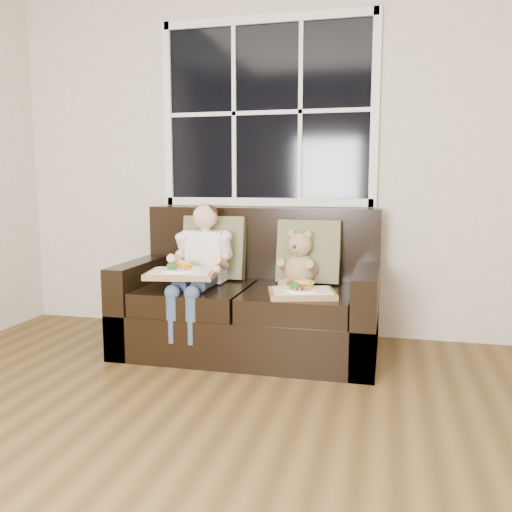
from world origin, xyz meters
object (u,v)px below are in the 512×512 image
(child, at_px, (201,258))
(teddy_bear, at_px, (300,263))
(tray_right, at_px, (302,291))
(loveseat, at_px, (252,304))
(tray_left, at_px, (182,272))

(child, bearing_deg, teddy_bear, 14.23)
(child, height_order, tray_right, child)
(loveseat, xyz_separation_m, tray_right, (0.39, -0.30, 0.17))
(loveseat, height_order, tray_left, loveseat)
(loveseat, bearing_deg, child, -159.90)
(child, relative_size, tray_right, 1.80)
(loveseat, xyz_separation_m, teddy_bear, (0.32, 0.05, 0.30))
(child, relative_size, teddy_bear, 2.14)
(tray_left, height_order, tray_right, tray_left)
(teddy_bear, bearing_deg, tray_left, -140.83)
(loveseat, relative_size, teddy_bear, 4.34)
(child, height_order, tray_left, child)
(tray_left, bearing_deg, child, 68.01)
(teddy_bear, distance_m, tray_left, 0.80)
(loveseat, bearing_deg, tray_left, -137.67)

